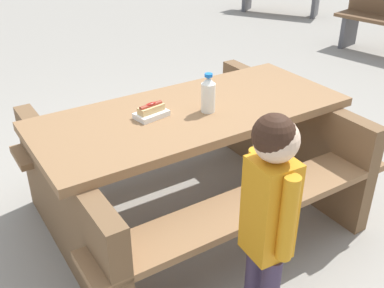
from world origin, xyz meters
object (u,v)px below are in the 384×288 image
object	(u,v)px
soda_bottle	(208,94)
child_in_coat	(269,209)
picnic_table	(192,156)
hotdog_tray	(151,112)

from	to	relation	value
soda_bottle	child_in_coat	distance (m)	0.92
picnic_table	hotdog_tray	size ratio (longest dim) A/B	9.42
hotdog_tray	picnic_table	bearing A→B (deg)	175.56
child_in_coat	soda_bottle	bearing A→B (deg)	-105.03
picnic_table	hotdog_tray	world-z (taller)	hotdog_tray
picnic_table	child_in_coat	distance (m)	1.00
child_in_coat	picnic_table	bearing A→B (deg)	-100.18
picnic_table	child_in_coat	size ratio (longest dim) A/B	1.65
soda_bottle	hotdog_tray	distance (m)	0.33
soda_bottle	hotdog_tray	size ratio (longest dim) A/B	1.11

